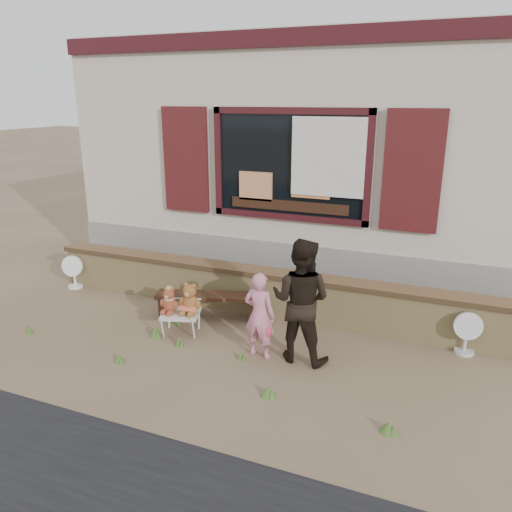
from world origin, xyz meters
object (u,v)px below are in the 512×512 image
at_px(folding_chair, 181,314).
at_px(bench, 208,301).
at_px(teddy_bear_left, 170,299).
at_px(child, 259,315).
at_px(adult, 301,301).
at_px(teddy_bear_right, 190,298).

bearing_deg(folding_chair, bench, 60.70).
bearing_deg(teddy_bear_left, folding_chair, -0.00).
bearing_deg(child, adult, -161.82).
distance_m(bench, child, 1.34).
bearing_deg(teddy_bear_right, folding_chair, -180.00).
bearing_deg(bench, child, -50.65).
distance_m(folding_chair, adult, 1.75).
distance_m(teddy_bear_right, adult, 1.57).
height_order(teddy_bear_left, adult, adult).
bearing_deg(teddy_bear_left, bench, 49.79).
bearing_deg(child, teddy_bear_right, -8.29).
height_order(teddy_bear_left, child, child).
height_order(teddy_bear_right, adult, adult).
height_order(bench, folding_chair, bench).
bearing_deg(adult, folding_chair, 0.81).
height_order(bench, adult, adult).
bearing_deg(folding_chair, adult, -19.30).
xyz_separation_m(teddy_bear_left, child, (1.34, -0.14, 0.06)).
xyz_separation_m(bench, child, (1.09, -0.73, 0.27)).
height_order(child, adult, adult).
xyz_separation_m(folding_chair, teddy_bear_left, (-0.13, -0.04, 0.21)).
bearing_deg(teddy_bear_right, adult, -21.01).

